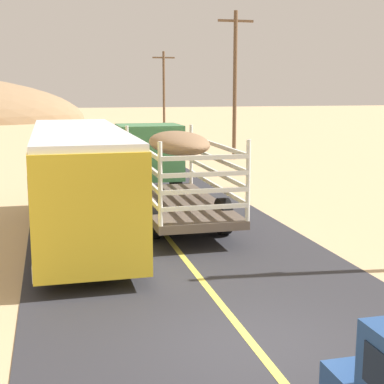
# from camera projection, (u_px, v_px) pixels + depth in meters

# --- Properties ---
(ground_plane) EXTENTS (240.00, 240.00, 0.00)m
(ground_plane) POSITION_uv_depth(u_px,v_px,m) (252.00, 344.00, 9.86)
(ground_plane) COLOR tan
(road_surface) EXTENTS (8.00, 120.00, 0.02)m
(road_surface) POSITION_uv_depth(u_px,v_px,m) (252.00, 343.00, 9.85)
(road_surface) COLOR #2D2D33
(road_surface) RESTS_ON ground
(road_centre_line) EXTENTS (0.16, 117.60, 0.00)m
(road_centre_line) POSITION_uv_depth(u_px,v_px,m) (252.00, 342.00, 9.85)
(road_centre_line) COLOR #D8CC4C
(road_centre_line) RESTS_ON road_surface
(livestock_truck) EXTENTS (2.53, 9.70, 3.02)m
(livestock_truck) POSITION_uv_depth(u_px,v_px,m) (159.00, 159.00, 20.93)
(livestock_truck) COLOR #3F7F4C
(livestock_truck) RESTS_ON road_surface
(bus) EXTENTS (2.54, 10.00, 3.21)m
(bus) POSITION_uv_depth(u_px,v_px,m) (80.00, 180.00, 16.43)
(bus) COLOR gold
(bus) RESTS_ON road_surface
(power_pole_mid) EXTENTS (2.20, 0.24, 8.91)m
(power_pole_mid) POSITION_uv_depth(u_px,v_px,m) (235.00, 81.00, 34.48)
(power_pole_mid) COLOR brown
(power_pole_mid) RESTS_ON ground
(power_pole_far) EXTENTS (2.20, 0.24, 7.86)m
(power_pole_far) POSITION_uv_depth(u_px,v_px,m) (164.00, 89.00, 55.68)
(power_pole_far) COLOR brown
(power_pole_far) RESTS_ON ground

